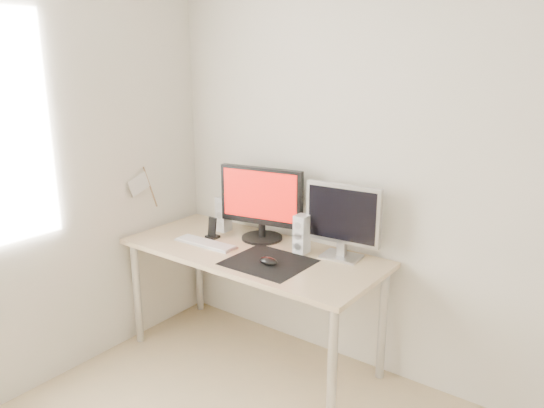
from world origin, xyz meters
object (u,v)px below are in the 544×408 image
Objects in this scene: desk at (252,262)px; speaker_left at (224,214)px; main_monitor at (261,201)px; speaker_right at (302,234)px; mouse at (268,261)px; phone_dock at (212,232)px; keyboard at (205,243)px; second_monitor at (343,218)px.

desk is 6.90× the size of speaker_left.
main_monitor is 0.36m from speaker_right.
speaker_left is (-0.31, -0.01, -0.14)m from main_monitor.
main_monitor is 2.37× the size of speaker_left.
mouse is 0.67m from speaker_left.
speaker_left reaches higher than mouse.
mouse is 0.50× the size of speaker_right.
mouse is at bearing -29.96° from desk.
main_monitor is 4.01× the size of phone_dock.
speaker_right is (0.64, -0.03, 0.00)m from speaker_left.
speaker_right is 1.69× the size of phone_dock.
keyboard is 3.10× the size of phone_dock.
main_monitor is 0.38m from phone_dock.
mouse is at bearing -129.07° from second_monitor.
main_monitor reaches higher than phone_dock.
desk is 0.62m from second_monitor.
main_monitor is 0.34m from speaker_left.
desk is at bearing 17.02° from keyboard.
phone_dock is (0.04, -0.15, -0.07)m from speaker_left.
speaker_left is (-0.87, -0.04, -0.13)m from second_monitor.
mouse is 0.50× the size of speaker_left.
speaker_left is (-0.38, 0.18, 0.19)m from desk.
mouse reaches higher than desk.
phone_dock is at bearing -148.78° from main_monitor.
speaker_right is 0.62m from phone_dock.
main_monitor reaches higher than keyboard.
desk is 3.78× the size of keyboard.
second_monitor is 0.27m from speaker_right.
speaker_right is at bearing -163.19° from second_monitor.
keyboard is (-0.22, -0.28, -0.25)m from main_monitor.
keyboard is at bearing -162.98° from desk.
speaker_right is at bearing 22.74° from keyboard.
desk is 2.91× the size of main_monitor.
mouse is 0.26× the size of second_monitor.
desk is at bearing -3.97° from phone_dock.
phone_dock is at bearing 111.60° from keyboard.
second_monitor is 1.95× the size of speaker_right.
second_monitor reaches higher than speaker_left.
main_monitor is 2.37× the size of speaker_right.
phone_dock is at bearing 165.03° from mouse.
main_monitor is 0.56m from second_monitor.
speaker_right is at bearing 11.22° from phone_dock.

